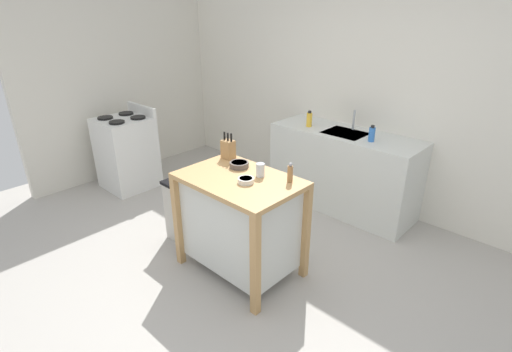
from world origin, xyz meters
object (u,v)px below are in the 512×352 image
object	(u,v)px
sink_faucet	(354,120)
trash_bin	(185,211)
knife_block	(228,149)
drinking_cup	(260,170)
bottle_spray_cleaner	(372,134)
stove	(127,152)
pepper_grinder	(290,173)
bottle_hand_soap	(309,119)
kitchen_island	(240,220)
bowl_ceramic_small	(246,180)
bowl_stoneware_deep	(239,165)

from	to	relation	value
sink_faucet	trash_bin	bearing A→B (deg)	-112.46
knife_block	drinking_cup	distance (m)	0.49
drinking_cup	trash_bin	xyz separation A→B (m)	(-0.84, -0.17, -0.63)
bottle_spray_cleaner	drinking_cup	bearing A→B (deg)	-99.92
knife_block	stove	distance (m)	1.98
drinking_cup	sink_faucet	distance (m)	1.64
pepper_grinder	bottle_hand_soap	size ratio (longest dim) A/B	0.90
sink_faucet	kitchen_island	bearing A→B (deg)	-90.23
kitchen_island	bottle_hand_soap	distance (m)	1.66
drinking_cup	bottle_hand_soap	world-z (taller)	bottle_hand_soap
knife_block	pepper_grinder	world-z (taller)	knife_block
bowl_ceramic_small	drinking_cup	world-z (taller)	drinking_cup
bottle_spray_cleaner	bottle_hand_soap	xyz separation A→B (m)	(-0.77, -0.00, 0.01)
stove	bottle_spray_cleaner	bearing A→B (deg)	26.13
bowl_ceramic_small	bowl_stoneware_deep	size ratio (longest dim) A/B	0.77
trash_bin	stove	xyz separation A→B (m)	(-1.55, 0.28, 0.14)
bowl_ceramic_small	bottle_hand_soap	xyz separation A→B (m)	(-0.53, 1.57, 0.07)
pepper_grinder	stove	xyz separation A→B (m)	(-2.64, 0.03, -0.51)
trash_bin	sink_faucet	distance (m)	2.07
drinking_cup	stove	world-z (taller)	stove
knife_block	bowl_stoneware_deep	world-z (taller)	knife_block
bowl_ceramic_small	stove	bearing A→B (deg)	173.41
bowl_ceramic_small	drinking_cup	distance (m)	0.17
trash_bin	kitchen_island	bearing A→B (deg)	2.42
bowl_ceramic_small	bowl_stoneware_deep	world-z (taller)	bowl_stoneware_deep
bottle_spray_cleaner	bowl_stoneware_deep	bearing A→B (deg)	-109.99
bowl_stoneware_deep	kitchen_island	bearing A→B (deg)	-44.90
kitchen_island	stove	size ratio (longest dim) A/B	0.98
pepper_grinder	sink_faucet	world-z (taller)	sink_faucet
knife_block	bottle_spray_cleaner	xyz separation A→B (m)	(0.73, 1.30, -0.01)
knife_block	trash_bin	xyz separation A→B (m)	(-0.36, -0.27, -0.67)
bowl_ceramic_small	stove	world-z (taller)	stove
kitchen_island	trash_bin	xyz separation A→B (m)	(-0.74, -0.03, -0.18)
bowl_stoneware_deep	trash_bin	distance (m)	0.86
knife_block	bottle_spray_cleaner	world-z (taller)	knife_block
drinking_cup	bottle_spray_cleaner	size ratio (longest dim) A/B	0.65
trash_bin	bottle_hand_soap	xyz separation A→B (m)	(0.32, 1.57, 0.67)
bowl_ceramic_small	kitchen_island	bearing A→B (deg)	163.97
bottle_spray_cleaner	bowl_ceramic_small	bearing A→B (deg)	-98.73
kitchen_island	bowl_ceramic_small	world-z (taller)	bowl_ceramic_small
kitchen_island	sink_faucet	world-z (taller)	sink_faucet
sink_faucet	bottle_spray_cleaner	xyz separation A→B (m)	(0.34, -0.23, -0.03)
sink_faucet	pepper_grinder	bearing A→B (deg)	-77.58
bowl_stoneware_deep	drinking_cup	bearing A→B (deg)	-3.32
trash_bin	pepper_grinder	bearing A→B (deg)	12.83
kitchen_island	bowl_stoneware_deep	distance (m)	0.47
kitchen_island	pepper_grinder	world-z (taller)	pepper_grinder
kitchen_island	bottle_hand_soap	world-z (taller)	bottle_hand_soap
sink_faucet	bowl_stoneware_deep	bearing A→B (deg)	-95.73
bowl_stoneware_deep	drinking_cup	distance (m)	0.26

